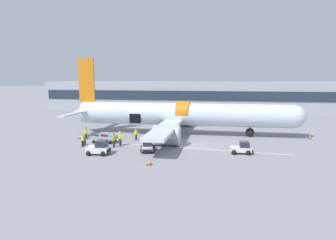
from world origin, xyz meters
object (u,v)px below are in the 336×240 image
at_px(airplane, 180,115).
at_px(ground_crew_loader_b, 86,133).
at_px(ground_crew_driver, 136,134).
at_px(baggage_tug_lead, 242,148).
at_px(ground_crew_supervisor, 114,140).
at_px(ground_crew_loader_a, 120,138).
at_px(baggage_tug_rear, 148,146).
at_px(baggage_cart_loading, 105,139).
at_px(ground_crew_helper, 83,140).
at_px(baggage_tug_mid, 99,148).
at_px(suitcase_on_tarmac_upright, 84,142).
at_px(suitcase_on_tarmac_spare, 106,144).

xyz_separation_m(airplane, ground_crew_loader_b, (-12.32, -5.96, -2.01)).
distance_m(airplane, ground_crew_driver, 7.73).
height_order(baggage_tug_lead, ground_crew_supervisor, ground_crew_supervisor).
bearing_deg(ground_crew_loader_a, baggage_tug_rear, -30.58).
height_order(baggage_cart_loading, ground_crew_helper, ground_crew_helper).
distance_m(airplane, baggage_tug_mid, 15.43).
height_order(ground_crew_driver, ground_crew_helper, ground_crew_helper).
bearing_deg(baggage_tug_rear, ground_crew_helper, 173.68).
xyz_separation_m(airplane, baggage_cart_loading, (-8.99, -7.45, -2.39)).
bearing_deg(ground_crew_loader_a, ground_crew_supervisor, -107.59).
bearing_deg(baggage_tug_mid, baggage_tug_rear, 23.79).
relative_size(ground_crew_helper, suitcase_on_tarmac_upright, 2.16).
distance_m(baggage_tug_mid, ground_crew_driver, 8.43).
height_order(airplane, ground_crew_loader_a, airplane).
distance_m(baggage_tug_mid, ground_crew_helper, 4.70).
distance_m(suitcase_on_tarmac_upright, suitcase_on_tarmac_spare, 3.26).
distance_m(ground_crew_loader_a, suitcase_on_tarmac_upright, 4.67).
relative_size(baggage_tug_lead, ground_crew_supervisor, 1.40).
bearing_deg(baggage_tug_lead, ground_crew_loader_a, 173.76).
bearing_deg(suitcase_on_tarmac_spare, baggage_tug_rear, -13.26).
bearing_deg(ground_crew_helper, ground_crew_loader_b, 110.45).
bearing_deg(airplane, baggage_tug_lead, -50.61).
xyz_separation_m(baggage_tug_mid, baggage_cart_loading, (-1.73, 5.99, -0.17)).
relative_size(ground_crew_driver, suitcase_on_tarmac_spare, 2.13).
relative_size(baggage_tug_rear, baggage_cart_loading, 0.75).
bearing_deg(baggage_cart_loading, ground_crew_loader_a, -25.95).
relative_size(baggage_tug_lead, ground_crew_driver, 1.55).
distance_m(baggage_cart_loading, suitcase_on_tarmac_spare, 2.72).
xyz_separation_m(ground_crew_loader_b, suitcase_on_tarmac_upright, (1.32, -3.31, -0.57)).
bearing_deg(airplane, baggage_tug_mid, -118.36).
height_order(baggage_tug_mid, ground_crew_loader_b, ground_crew_loader_b).
bearing_deg(suitcase_on_tarmac_spare, baggage_tug_lead, -1.63).
relative_size(baggage_cart_loading, ground_crew_driver, 2.69).
height_order(baggage_tug_mid, baggage_tug_rear, baggage_tug_mid).
xyz_separation_m(ground_crew_helper, suitcase_on_tarmac_upright, (-0.28, 0.99, -0.54)).
height_order(ground_crew_loader_a, suitcase_on_tarmac_spare, ground_crew_loader_a).
bearing_deg(baggage_tug_lead, ground_crew_helper, 179.75).
bearing_deg(suitcase_on_tarmac_upright, baggage_tug_lead, -3.16).
relative_size(airplane, suitcase_on_tarmac_spare, 47.69).
relative_size(airplane, baggage_cart_loading, 8.33).
bearing_deg(baggage_cart_loading, baggage_tug_mid, -73.84).
distance_m(baggage_tug_lead, suitcase_on_tarmac_spare, 16.29).
relative_size(ground_crew_loader_b, ground_crew_driver, 1.08).
height_order(ground_crew_helper, suitcase_on_tarmac_upright, ground_crew_helper).
bearing_deg(ground_crew_helper, ground_crew_loader_a, 19.70).
bearing_deg(baggage_tug_rear, suitcase_on_tarmac_upright, 167.61).
xyz_separation_m(baggage_tug_mid, ground_crew_loader_b, (-5.06, 7.48, 0.22)).
bearing_deg(ground_crew_supervisor, ground_crew_helper, -175.09).
xyz_separation_m(baggage_cart_loading, ground_crew_driver, (3.69, 2.21, 0.31)).
distance_m(baggage_tug_rear, ground_crew_loader_a, 4.91).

